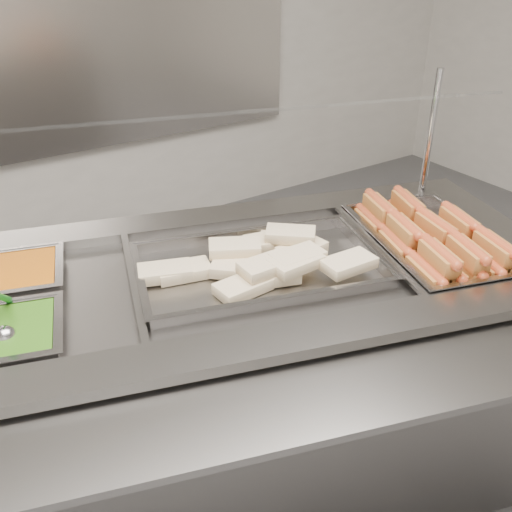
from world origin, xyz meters
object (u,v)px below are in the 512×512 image
pan_hotdogs (430,248)px  serving_spoon (5,329)px  steam_counter (241,385)px  sneeze_guard (218,119)px  pan_wraps (259,270)px

pan_hotdogs → serving_spoon: 1.22m
steam_counter → pan_hotdogs: (0.58, -0.18, 0.40)m
sneeze_guard → serving_spoon: (-0.68, -0.17, -0.35)m
pan_hotdogs → pan_wraps: size_ratio=0.82×
pan_wraps → steam_counter: bearing=162.8°
steam_counter → sneeze_guard: size_ratio=1.23×
pan_wraps → serving_spoon: 0.67m
pan_hotdogs → serving_spoon: serving_spoon is taller
pan_wraps → sneeze_guard: bearing=88.2°
pan_hotdogs → pan_wraps: same height
sneeze_guard → pan_hotdogs: sneeze_guard is taller
sneeze_guard → pan_wraps: 0.44m
serving_spoon → sneeze_guard: bearing=13.8°
sneeze_guard → pan_hotdogs: 0.76m
sneeze_guard → pan_wraps: sneeze_guard is taller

